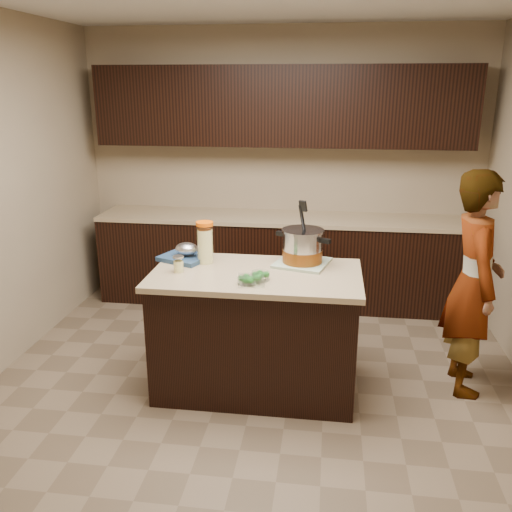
{
  "coord_description": "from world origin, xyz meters",
  "views": [
    {
      "loc": [
        0.48,
        -3.52,
        2.15
      ],
      "look_at": [
        0.0,
        0.0,
        1.02
      ],
      "focal_mm": 38.0,
      "sensor_mm": 36.0,
      "label": 1
    }
  ],
  "objects": [
    {
      "name": "mason_jar",
      "position": [
        -0.54,
        -0.06,
        0.96
      ],
      "size": [
        0.08,
        0.08,
        0.12
      ],
      "rotation": [
        0.0,
        0.0,
        -0.02
      ],
      "color": "#F7F197",
      "rests_on": "island"
    },
    {
      "name": "blue_tray",
      "position": [
        -0.56,
        0.21,
        0.94
      ],
      "size": [
        0.41,
        0.37,
        0.13
      ],
      "rotation": [
        0.0,
        0.0,
        -0.39
      ],
      "color": "navy",
      "rests_on": "island"
    },
    {
      "name": "person",
      "position": [
        1.52,
        0.23,
        0.81
      ],
      "size": [
        0.39,
        0.59,
        1.62
      ],
      "primitive_type": "imported",
      "rotation": [
        0.0,
        0.0,
        1.57
      ],
      "color": "gray",
      "rests_on": "ground"
    },
    {
      "name": "lemonade_pitcher",
      "position": [
        -0.4,
        0.16,
        1.04
      ],
      "size": [
        0.15,
        0.15,
        0.3
      ],
      "rotation": [
        0.0,
        0.0,
        -0.27
      ],
      "color": "#F7F197",
      "rests_on": "island"
    },
    {
      "name": "broccoli_tub_rect",
      "position": [
        0.0,
        -0.24,
        0.93
      ],
      "size": [
        0.19,
        0.15,
        0.06
      ],
      "rotation": [
        0.0,
        0.0,
        0.17
      ],
      "color": "silver",
      "rests_on": "island"
    },
    {
      "name": "ground_plane",
      "position": [
        0.0,
        0.0,
        0.0
      ],
      "size": [
        4.0,
        4.0,
        0.0
      ],
      "primitive_type": "plane",
      "color": "brown",
      "rests_on": "ground"
    },
    {
      "name": "room_shell",
      "position": [
        0.0,
        0.0,
        1.71
      ],
      "size": [
        4.04,
        4.04,
        2.72
      ],
      "color": "tan",
      "rests_on": "ground"
    },
    {
      "name": "stock_pot",
      "position": [
        0.31,
        0.22,
        1.02
      ],
      "size": [
        0.41,
        0.41,
        0.44
      ],
      "rotation": [
        0.0,
        0.0,
        -0.44
      ],
      "color": "#B7B7BC",
      "rests_on": "dish_towel"
    },
    {
      "name": "broccoli_tub_right",
      "position": [
        -0.04,
        -0.23,
        0.92
      ],
      "size": [
        0.13,
        0.13,
        0.05
      ],
      "rotation": [
        0.0,
        0.0,
        -0.23
      ],
      "color": "silver",
      "rests_on": "island"
    },
    {
      "name": "dish_towel",
      "position": [
        0.31,
        0.23,
        0.91
      ],
      "size": [
        0.44,
        0.44,
        0.02
      ],
      "primitive_type": "cube",
      "rotation": [
        0.0,
        0.0,
        -0.26
      ],
      "color": "#618B5E",
      "rests_on": "island"
    },
    {
      "name": "island",
      "position": [
        0.0,
        0.0,
        0.45
      ],
      "size": [
        1.46,
        0.81,
        0.9
      ],
      "color": "black",
      "rests_on": "ground"
    },
    {
      "name": "broccoli_tub_left",
      "position": [
        0.05,
        -0.15,
        0.93
      ],
      "size": [
        0.13,
        0.13,
        0.06
      ],
      "rotation": [
        0.0,
        0.0,
        -0.05
      ],
      "color": "silver",
      "rests_on": "island"
    },
    {
      "name": "back_cabinets",
      "position": [
        0.0,
        1.74,
        0.94
      ],
      "size": [
        3.6,
        0.63,
        2.33
      ],
      "color": "black",
      "rests_on": "ground"
    }
  ]
}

